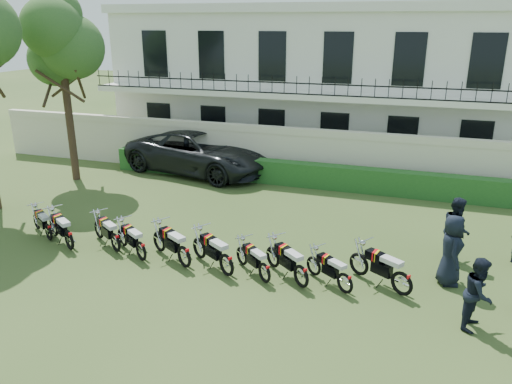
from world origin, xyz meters
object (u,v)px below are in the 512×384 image
suv (199,152)px  officer_1 (479,293)px  motorcycle_0 (48,228)px  motorcycle_3 (141,246)px  officer_4 (456,229)px  motorcycle_8 (345,278)px  motorcycle_2 (115,238)px  motorcycle_6 (265,268)px  motorcycle_4 (184,252)px  motorcycle_7 (301,271)px  officer_3 (451,250)px  tree_west_near (61,40)px  motorcycle_5 (226,260)px  motorcycle_9 (402,278)px  motorcycle_1 (69,235)px

suv → officer_1: 14.48m
motorcycle_0 → motorcycle_3: motorcycle_3 is taller
officer_4 → motorcycle_8: bearing=129.8°
motorcycle_2 → motorcycle_8: motorcycle_2 is taller
officer_1 → motorcycle_6: bearing=102.9°
motorcycle_4 → motorcycle_7: motorcycle_4 is taller
suv → officer_4: (10.73, -5.80, -0.01)m
officer_4 → officer_3: bearing=164.8°
motorcycle_3 → motorcycle_4: 1.38m
tree_west_near → officer_4: 16.50m
officer_3 → motorcycle_7: bearing=104.6°
suv → officer_4: bearing=-107.0°
motorcycle_7 → suv: (-6.89, 8.88, 0.47)m
motorcycle_5 → officer_1: size_ratio=1.01×
motorcycle_7 → officer_3: (3.65, 1.47, 0.48)m
tree_west_near → motorcycle_3: tree_west_near is taller
motorcycle_5 → motorcycle_6: bearing=-57.6°
motorcycle_2 → motorcycle_7: bearing=-60.3°
motorcycle_2 → officer_3: bearing=-50.2°
motorcycle_5 → officer_4: bearing=-28.9°
officer_1 → motorcycle_7: bearing=101.1°
officer_1 → officer_4: officer_4 is taller
tree_west_near → motorcycle_3: bearing=-41.9°
motorcycle_6 → motorcycle_8: size_ratio=0.96×
motorcycle_2 → motorcycle_7: (5.79, -0.33, 0.02)m
motorcycle_7 → officer_4: size_ratio=0.82×
suv → officer_1: (11.05, -9.36, -0.09)m
motorcycle_0 → motorcycle_9: size_ratio=0.86×
tree_west_near → motorcycle_1: bearing=-54.6°
motorcycle_1 → motorcycle_4: (3.82, 0.04, 0.01)m
motorcycle_4 → motorcycle_5: same height
motorcycle_6 → motorcycle_9: size_ratio=0.79×
motorcycle_7 → officer_3: size_ratio=0.80×
motorcycle_1 → officer_1: size_ratio=1.00×
motorcycle_1 → motorcycle_6: motorcycle_1 is taller
motorcycle_0 → motorcycle_5: 6.22m
motorcycle_2 → motorcycle_5: size_ratio=0.93×
motorcycle_3 → officer_1: officer_1 is taller
motorcycle_2 → motorcycle_8: 6.92m
motorcycle_3 → motorcycle_1: bearing=124.0°
motorcycle_9 → officer_4: officer_4 is taller
motorcycle_3 → motorcycle_5: 2.69m
motorcycle_3 → motorcycle_4: size_ratio=0.90×
motorcycle_3 → officer_4: bearing=-37.6°
suv → officer_1: suv is taller
motorcycle_2 → motorcycle_4: (2.41, -0.27, 0.04)m
tree_west_near → officer_1: tree_west_near is taller
motorcycle_3 → officer_3: bearing=-47.5°
motorcycle_0 → motorcycle_3: bearing=-63.1°
motorcycle_1 → officer_1: 11.38m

